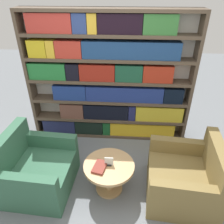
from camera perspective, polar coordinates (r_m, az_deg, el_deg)
name	(u,v)px	position (r m, az deg, el deg)	size (l,w,h in m)	color
ground_plane	(101,197)	(3.18, -2.85, -21.20)	(14.00, 14.00, 0.00)	slate
bookshelf	(109,81)	(3.66, -0.78, 8.16)	(2.71, 0.30, 2.19)	silver
armchair_left	(36,171)	(3.26, -19.19, -14.27)	(0.92, 0.97, 0.84)	#336047
armchair_right	(185,179)	(3.14, 18.51, -16.28)	(0.95, 1.00, 0.84)	olive
coffee_table	(109,172)	(3.02, -0.78, -15.36)	(0.67, 0.67, 0.46)	tan
table_sign	(109,162)	(2.89, -0.81, -12.91)	(0.11, 0.06, 0.12)	black
stray_book	(100,167)	(2.88, -3.24, -14.13)	(0.20, 0.27, 0.03)	brown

